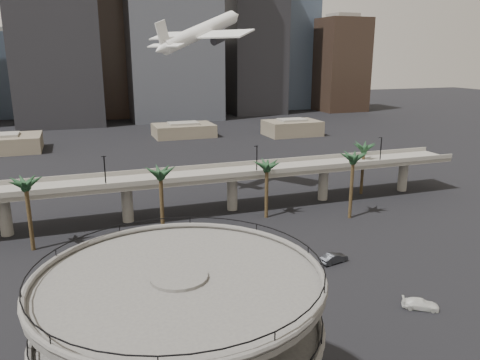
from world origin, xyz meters
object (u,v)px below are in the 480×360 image
object	(u,v)px
overpass	(181,181)
car_c	(420,304)
car_a	(159,310)
parking_ramp	(182,350)
airborne_jet	(201,32)
car_b	(334,258)

from	to	relation	value
overpass	car_c	bearing A→B (deg)	-65.49
car_a	car_c	xyz separation A→B (m)	(32.71, -9.96, -0.04)
car_a	car_c	size ratio (longest dim) A/B	0.91
overpass	car_c	distance (m)	51.91
overpass	car_a	xyz separation A→B (m)	(-11.35, -36.88, -6.62)
parking_ramp	airborne_jet	xyz separation A→B (m)	(22.07, 75.09, 27.40)
car_a	car_c	bearing A→B (deg)	-124.11
parking_ramp	car_c	distance (m)	37.58
car_c	parking_ramp	bearing A→B (deg)	141.45
overpass	airborne_jet	world-z (taller)	airborne_jet
parking_ramp	car_c	bearing A→B (deg)	19.48
airborne_jet	car_b	bearing A→B (deg)	-114.22
parking_ramp	overpass	bearing A→B (deg)	77.57
parking_ramp	car_b	size ratio (longest dim) A/B	4.59
overpass	car_b	world-z (taller)	overpass
parking_ramp	overpass	xyz separation A→B (m)	(13.00, 59.00, -2.50)
airborne_jet	car_c	bearing A→B (deg)	-113.81
overpass	car_b	xyz separation A→B (m)	(17.87, -30.72, -6.54)
car_c	car_b	bearing A→B (deg)	44.19
airborne_jet	car_a	size ratio (longest dim) A/B	6.20
car_b	airborne_jet	bearing A→B (deg)	-1.79
parking_ramp	airborne_jet	bearing A→B (deg)	73.62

